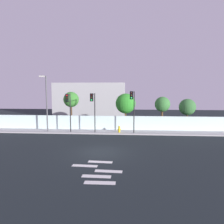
{
  "coord_description": "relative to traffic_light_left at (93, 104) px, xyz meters",
  "views": [
    {
      "loc": [
        2.25,
        -16.89,
        5.21
      ],
      "look_at": [
        0.52,
        6.5,
        2.77
      ],
      "focal_mm": 32.9,
      "sensor_mm": 36.0,
      "label": 1
    }
  ],
  "objects": [
    {
      "name": "traffic_light_left",
      "position": [
        0.0,
        0.0,
        0.0
      ],
      "size": [
        0.38,
        1.6,
        4.75
      ],
      "color": "black",
      "rests_on": "sidewalk"
    },
    {
      "name": "perimeter_wall",
      "position": [
        1.71,
        2.66,
        -2.57
      ],
      "size": [
        36.0,
        0.18,
        1.8
      ],
      "primitive_type": "cube",
      "color": "silver",
      "rests_on": "sidewalk"
    },
    {
      "name": "roadside_tree_midright",
      "position": [
        8.59,
        3.54,
        -0.23
      ],
      "size": [
        1.99,
        1.99,
        4.43
      ],
      "color": "brown",
      "rests_on": "ground"
    },
    {
      "name": "roadside_tree_leftmost",
      "position": [
        -3.6,
        3.54,
        0.37
      ],
      "size": [
        2.08,
        2.08,
        5.06
      ],
      "color": "brown",
      "rests_on": "ground"
    },
    {
      "name": "street_lamp_curbside",
      "position": [
        -5.93,
        0.71,
        0.54
      ],
      "size": [
        0.62,
        1.7,
        6.85
      ],
      "color": "#4C4C51",
      "rests_on": "sidewalk"
    },
    {
      "name": "crosswalk_marking",
      "position": [
        2.09,
        -10.93,
        -3.62
      ],
      "size": [
        3.55,
        3.89,
        0.01
      ],
      "color": "silver",
      "rests_on": "ground"
    },
    {
      "name": "fire_hydrant",
      "position": [
        3.03,
        0.95,
        -3.05
      ],
      "size": [
        0.44,
        0.26,
        0.79
      ],
      "color": "gold",
      "rests_on": "sidewalk"
    },
    {
      "name": "sidewalk",
      "position": [
        1.71,
        1.37,
        -3.55
      ],
      "size": [
        36.0,
        2.4,
        0.15
      ],
      "primitive_type": "cube",
      "color": "#A8A8A8",
      "rests_on": "ground"
    },
    {
      "name": "roadside_tree_midleft",
      "position": [
        3.76,
        3.54,
        -0.12
      ],
      "size": [
        2.66,
        2.66,
        4.85
      ],
      "color": "brown",
      "rests_on": "ground"
    },
    {
      "name": "roadside_tree_rightmost",
      "position": [
        11.8,
        3.54,
        -0.55
      ],
      "size": [
        2.14,
        2.14,
        4.16
      ],
      "color": "brown",
      "rests_on": "ground"
    },
    {
      "name": "traffic_light_right",
      "position": [
        -2.89,
        -0.14,
        -0.02
      ],
      "size": [
        0.35,
        1.85,
        4.7
      ],
      "color": "black",
      "rests_on": "sidewalk"
    },
    {
      "name": "traffic_light_center",
      "position": [
        4.61,
        -0.02,
        0.17
      ],
      "size": [
        0.6,
        1.66,
        5.0
      ],
      "color": "black",
      "rests_on": "sidewalk"
    },
    {
      "name": "ground_plane",
      "position": [
        1.71,
        -6.83,
        -3.62
      ],
      "size": [
        80.0,
        80.0,
        0.0
      ],
      "primitive_type": "plane",
      "color": "black"
    },
    {
      "name": "low_building_distant",
      "position": [
        -3.3,
        16.66,
        -0.28
      ],
      "size": [
        13.58,
        6.0,
        6.69
      ],
      "primitive_type": "cube",
      "color": "#ACACAC",
      "rests_on": "ground"
    }
  ]
}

